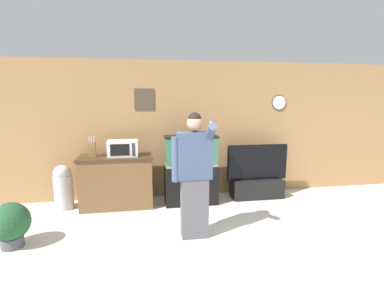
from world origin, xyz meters
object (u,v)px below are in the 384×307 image
(knife_block, at_px, (92,149))
(person_standing, at_px, (194,174))
(microwave, at_px, (123,148))
(potted_plant, at_px, (10,223))
(counter_island, at_px, (117,181))
(trash_bin, at_px, (63,186))
(aquarium_on_stand, at_px, (191,170))
(tv_on_stand, at_px, (257,182))

(knife_block, height_order, person_standing, person_standing)
(microwave, bearing_deg, person_standing, -54.26)
(microwave, xyz_separation_m, potted_plant, (-1.37, -1.29, -0.72))
(counter_island, height_order, trash_bin, counter_island)
(microwave, distance_m, aquarium_on_stand, 1.27)
(aquarium_on_stand, bearing_deg, microwave, 177.88)
(knife_block, bearing_deg, aquarium_on_stand, -2.73)
(potted_plant, bearing_deg, trash_bin, 76.34)
(counter_island, bearing_deg, tv_on_stand, 0.96)
(potted_plant, bearing_deg, counter_island, 46.75)
(counter_island, relative_size, person_standing, 0.74)
(knife_block, relative_size, aquarium_on_stand, 0.28)
(microwave, bearing_deg, trash_bin, 176.44)
(counter_island, xyz_separation_m, trash_bin, (-0.91, 0.04, -0.06))
(microwave, relative_size, tv_on_stand, 0.43)
(trash_bin, bearing_deg, potted_plant, -103.66)
(person_standing, height_order, potted_plant, person_standing)
(potted_plant, distance_m, trash_bin, 1.40)
(tv_on_stand, distance_m, person_standing, 2.18)
(person_standing, bearing_deg, knife_block, 136.71)
(microwave, bearing_deg, knife_block, 175.87)
(aquarium_on_stand, relative_size, tv_on_stand, 1.05)
(aquarium_on_stand, distance_m, trash_bin, 2.24)
(trash_bin, bearing_deg, knife_block, -3.01)
(trash_bin, bearing_deg, counter_island, -2.59)
(knife_block, relative_size, person_standing, 0.20)
(person_standing, height_order, trash_bin, person_standing)
(microwave, xyz_separation_m, trash_bin, (-1.04, 0.06, -0.65))
(trash_bin, bearing_deg, tv_on_stand, 0.05)
(trash_bin, bearing_deg, person_standing, -35.51)
(knife_block, height_order, tv_on_stand, knife_block)
(microwave, relative_size, knife_block, 1.46)
(tv_on_stand, relative_size, potted_plant, 1.99)
(counter_island, distance_m, trash_bin, 0.91)
(potted_plant, bearing_deg, aquarium_on_stand, 26.00)
(aquarium_on_stand, height_order, tv_on_stand, aquarium_on_stand)
(person_standing, bearing_deg, tv_on_stand, 44.10)
(counter_island, xyz_separation_m, tv_on_stand, (2.64, 0.04, -0.16))
(aquarium_on_stand, xyz_separation_m, tv_on_stand, (1.32, 0.11, -0.32))
(knife_block, relative_size, trash_bin, 0.45)
(aquarium_on_stand, relative_size, potted_plant, 2.09)
(microwave, relative_size, potted_plant, 0.85)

